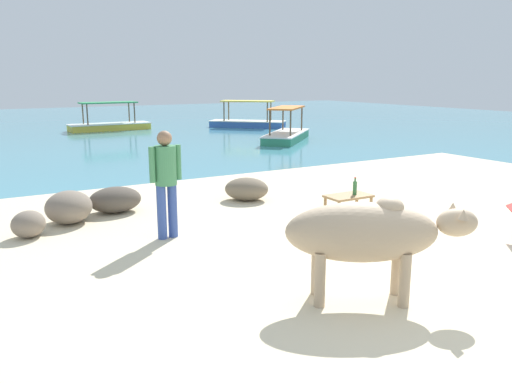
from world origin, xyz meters
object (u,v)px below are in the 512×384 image
Objects in this scene: bottle at (355,188)px; cow at (367,233)px; boat_blue at (248,122)px; low_bench_table at (348,200)px; boat_green at (286,134)px; boat_yellow at (110,124)px; person_standing at (166,176)px.

cow is at bearing -128.75° from bottle.
bottle is at bearing -69.03° from boat_blue.
low_bench_table is at bearing 83.99° from cow.
cow is 0.57× the size of boat_blue.
boat_green reaches higher than cow.
boat_green is (5.38, 10.17, -0.33)m from bottle.
low_bench_table is 0.22× the size of boat_blue.
boat_green is (7.38, 12.66, -0.51)m from cow.
boat_yellow is (0.61, 17.74, -0.33)m from bottle.
person_standing is 12.67m from boat_green.
person_standing is 18.05m from boat_blue.
person_standing is (-1.03, 3.21, 0.19)m from cow.
low_bench_table is 3.05m from person_standing.
cow is at bearing -71.42° from boat_blue.
bottle is at bearing 86.12° from boat_yellow.
cow is 6.63× the size of bottle.
boat_blue is 5.83m from boat_green.
person_standing reaches higher than bottle.
boat_yellow is at bearing 88.03° from bottle.
boat_blue reaches higher than bottle.
bottle is 0.18× the size of person_standing.
person_standing is 0.47× the size of boat_blue.
boat_green is (5.49, 10.15, -0.13)m from low_bench_table.
boat_blue is at bearing 160.87° from boat_yellow.
cow is 0.57× the size of boat_green.
boat_yellow and boat_green have the same top height.
person_standing is 0.44× the size of boat_yellow.
low_bench_table is at bearing 85.75° from boat_yellow.
cow is 1.21× the size of person_standing.
cow is 2.57× the size of low_bench_table.
low_bench_table is at bearing -162.50° from boat_green.
boat_yellow is 1.08× the size of boat_blue.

